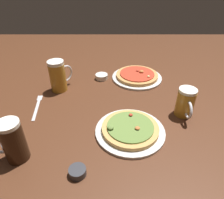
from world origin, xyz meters
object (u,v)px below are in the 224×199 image
at_px(beer_mug_dark, 58,76).
at_px(beer_mug_amber, 12,142).
at_px(pizza_plate_far, 137,76).
at_px(ramekin_sauce, 78,172).
at_px(pizza_plate_near, 130,129).
at_px(ramekin_butter, 101,77).
at_px(fork_left, 37,106).
at_px(beer_mug_pale, 186,102).

xyz_separation_m(beer_mug_dark, beer_mug_amber, (-0.06, -0.49, -0.00)).
xyz_separation_m(pizza_plate_far, beer_mug_amber, (-0.51, -0.62, 0.07)).
relative_size(pizza_plate_far, ramekin_sauce, 5.08).
distance_m(pizza_plate_near, ramekin_butter, 0.50).
xyz_separation_m(pizza_plate_near, fork_left, (-0.45, 0.19, -0.01)).
bearing_deg(pizza_plate_far, beer_mug_amber, -129.12).
bearing_deg(pizza_plate_near, pizza_plate_far, 80.86).
height_order(pizza_plate_far, beer_mug_amber, beer_mug_amber).
height_order(beer_mug_amber, ramekin_sauce, beer_mug_amber).
xyz_separation_m(beer_mug_dark, fork_left, (-0.08, -0.17, -0.08)).
bearing_deg(beer_mug_amber, fork_left, 94.46).
bearing_deg(fork_left, ramekin_sauce, -56.67).
relative_size(pizza_plate_far, beer_mug_dark, 1.76).
distance_m(pizza_plate_far, beer_mug_pale, 0.41).
xyz_separation_m(beer_mug_amber, ramekin_sauce, (0.23, -0.07, -0.07)).
bearing_deg(ramekin_sauce, beer_mug_dark, 107.51).
relative_size(beer_mug_dark, ramekin_butter, 2.31).
relative_size(beer_mug_dark, ramekin_sauce, 2.88).
xyz_separation_m(pizza_plate_far, beer_mug_pale, (0.18, -0.36, 0.05)).
bearing_deg(pizza_plate_near, beer_mug_pale, 25.30).
bearing_deg(pizza_plate_near, ramekin_sauce, -132.94).
relative_size(pizza_plate_far, beer_mug_pale, 2.23).
distance_m(pizza_plate_far, beer_mug_dark, 0.48).
xyz_separation_m(beer_mug_pale, fork_left, (-0.72, 0.06, -0.07)).
height_order(pizza_plate_far, beer_mug_pale, beer_mug_pale).
bearing_deg(beer_mug_pale, ramekin_butter, 138.40).
relative_size(beer_mug_amber, ramekin_sauce, 2.78).
bearing_deg(pizza_plate_near, ramekin_butter, 106.32).
bearing_deg(ramekin_sauce, pizza_plate_near, 47.06).
height_order(beer_mug_dark, beer_mug_amber, beer_mug_dark).
bearing_deg(pizza_plate_far, beer_mug_pale, -63.15).
distance_m(beer_mug_amber, ramekin_sauce, 0.25).
distance_m(pizza_plate_near, pizza_plate_far, 0.49).
distance_m(beer_mug_amber, fork_left, 0.33).
relative_size(pizza_plate_far, fork_left, 1.42).
bearing_deg(pizza_plate_near, beer_mug_dark, 136.32).
bearing_deg(ramekin_butter, beer_mug_pale, -41.60).
height_order(beer_mug_dark, ramekin_sauce, beer_mug_dark).
xyz_separation_m(pizza_plate_near, beer_mug_amber, (-0.43, -0.14, 0.07)).
distance_m(beer_mug_dark, ramekin_butter, 0.27).
bearing_deg(fork_left, beer_mug_pale, -4.87).
bearing_deg(pizza_plate_far, ramekin_butter, -178.68).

